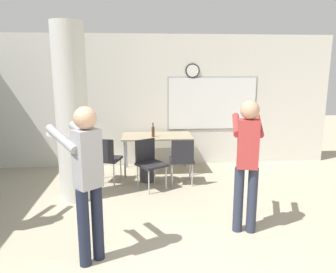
% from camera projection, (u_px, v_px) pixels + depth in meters
% --- Properties ---
extents(wall_back, '(8.00, 0.15, 2.80)m').
position_uv_depth(wall_back, '(149.00, 101.00, 7.05)').
color(wall_back, silver).
rests_on(wall_back, ground_plane).
extents(support_pillar, '(0.50, 0.50, 2.80)m').
position_uv_depth(support_pillar, '(72.00, 114.00, 5.13)').
color(support_pillar, silver).
rests_on(support_pillar, ground_plane).
extents(folding_table, '(1.40, 0.79, 0.77)m').
position_uv_depth(folding_table, '(157.00, 138.00, 6.66)').
color(folding_table, tan).
rests_on(folding_table, ground_plane).
extents(bottle_on_table, '(0.06, 0.06, 0.28)m').
position_uv_depth(bottle_on_table, '(153.00, 131.00, 6.48)').
color(bottle_on_table, '#4C3319').
rests_on(bottle_on_table, folding_table).
extents(waste_bin, '(0.29, 0.29, 0.34)m').
position_uv_depth(waste_bin, '(147.00, 172.00, 6.20)').
color(waste_bin, '#38383D').
rests_on(waste_bin, ground_plane).
extents(chair_table_front, '(0.61, 0.61, 0.87)m').
position_uv_depth(chair_table_front, '(149.00, 160.00, 5.77)').
color(chair_table_front, '#232328').
rests_on(chair_table_front, ground_plane).
extents(chair_table_left, '(0.55, 0.55, 0.87)m').
position_uv_depth(chair_table_left, '(106.00, 157.00, 6.00)').
color(chair_table_left, '#232328').
rests_on(chair_table_left, ground_plane).
extents(chair_table_right, '(0.46, 0.46, 0.87)m').
position_uv_depth(chair_table_right, '(182.00, 158.00, 5.93)').
color(chair_table_right, '#232328').
rests_on(chair_table_right, ground_plane).
extents(person_playing_side, '(0.49, 0.71, 1.73)m').
position_uv_depth(person_playing_side, '(247.00, 156.00, 4.14)').
color(person_playing_side, '#2D3347').
rests_on(person_playing_side, ground_plane).
extents(person_playing_front, '(0.65, 0.68, 1.73)m').
position_uv_depth(person_playing_front, '(87.00, 173.00, 3.45)').
color(person_playing_front, '#1E2338').
rests_on(person_playing_front, ground_plane).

